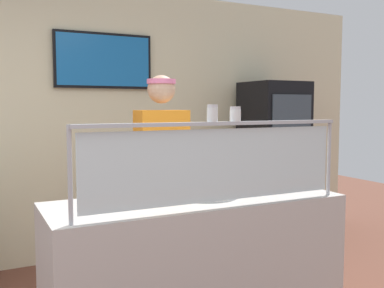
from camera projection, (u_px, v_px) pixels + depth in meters
The scene contains 9 objects.
shop_rear_unit at pixel (108, 123), 4.50m from camera, with size 6.26×0.13×2.70m.
serving_counter at pixel (196, 272), 2.82m from camera, with size 1.86×0.67×0.95m, color #BCB7B2.
sneeze_guard at pixel (218, 155), 2.50m from camera, with size 1.68×0.06×0.49m.
pizza_tray at pixel (206, 194), 2.84m from camera, with size 0.42×0.42×0.04m.
pizza_server at pixel (212, 191), 2.83m from camera, with size 0.07×0.28×0.01m, color #ADAFB7.
parmesan_shaker at pixel (212, 114), 2.46m from camera, with size 0.06×0.06×0.10m.
pepper_flake_shaker at pixel (235, 115), 2.53m from camera, with size 0.06×0.06×0.09m.
worker_figure at pixel (163, 176), 3.34m from camera, with size 0.41×0.50×1.76m.
drink_fridge at pixel (273, 163), 4.92m from camera, with size 0.60×0.62×1.79m.
Camera 1 is at (-0.32, -2.10, 1.53)m, focal length 41.33 mm.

